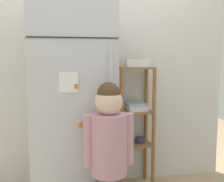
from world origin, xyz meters
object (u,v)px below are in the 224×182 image
object	(u,v)px
pantry_shelf_unit	(135,119)
fruit_bin	(137,63)
child_standing	(109,144)
refrigerator	(74,103)

from	to	relation	value
pantry_shelf_unit	fruit_bin	xyz separation A→B (m)	(0.01, 0.00, 0.55)
child_standing	refrigerator	bearing A→B (deg)	115.13
refrigerator	pantry_shelf_unit	xyz separation A→B (m)	(0.60, 0.19, -0.20)
refrigerator	pantry_shelf_unit	distance (m)	0.66
child_standing	fruit_bin	distance (m)	0.97
child_standing	fruit_bin	bearing A→B (deg)	61.04
refrigerator	pantry_shelf_unit	bearing A→B (deg)	17.92
child_standing	fruit_bin	xyz separation A→B (m)	(0.38, 0.69, 0.56)
refrigerator	fruit_bin	xyz separation A→B (m)	(0.62, 0.20, 0.34)
refrigerator	fruit_bin	bearing A→B (deg)	17.60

